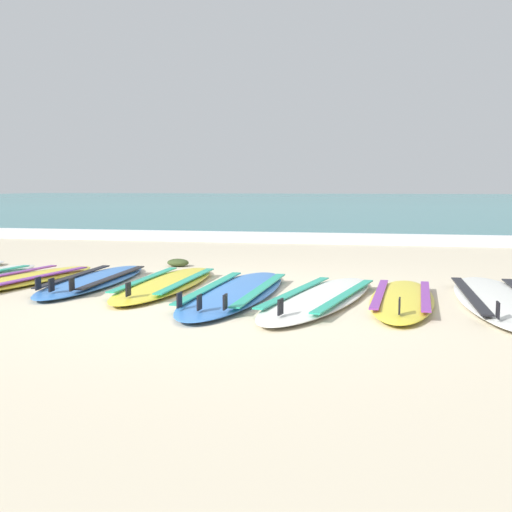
{
  "coord_description": "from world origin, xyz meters",
  "views": [
    {
      "loc": [
        1.3,
        -4.95,
        0.95
      ],
      "look_at": [
        0.06,
        1.15,
        0.25
      ],
      "focal_mm": 43.97,
      "sensor_mm": 36.0,
      "label": 1
    }
  ],
  "objects_px": {
    "surfboard_2": "(20,280)",
    "surfboard_8": "(499,299)",
    "surfboard_4": "(166,283)",
    "surfboard_5": "(235,292)",
    "surfboard_6": "(320,298)",
    "surfboard_3": "(94,280)",
    "surfboard_7": "(402,299)"
  },
  "relations": [
    {
      "from": "surfboard_4",
      "to": "surfboard_6",
      "type": "bearing_deg",
      "value": -17.27
    },
    {
      "from": "surfboard_4",
      "to": "surfboard_8",
      "type": "distance_m",
      "value": 2.92
    },
    {
      "from": "surfboard_2",
      "to": "surfboard_4",
      "type": "height_order",
      "value": "same"
    },
    {
      "from": "surfboard_3",
      "to": "surfboard_5",
      "type": "relative_size",
      "value": 0.88
    },
    {
      "from": "surfboard_4",
      "to": "surfboard_6",
      "type": "xyz_separation_m",
      "value": [
        1.49,
        -0.46,
        -0.0
      ]
    },
    {
      "from": "surfboard_5",
      "to": "surfboard_7",
      "type": "bearing_deg",
      "value": -1.94
    },
    {
      "from": "surfboard_4",
      "to": "surfboard_7",
      "type": "distance_m",
      "value": 2.18
    },
    {
      "from": "surfboard_3",
      "to": "surfboard_7",
      "type": "relative_size",
      "value": 1.1
    },
    {
      "from": "surfboard_7",
      "to": "surfboard_5",
      "type": "bearing_deg",
      "value": 178.06
    },
    {
      "from": "surfboard_5",
      "to": "surfboard_3",
      "type": "bearing_deg",
      "value": 165.46
    },
    {
      "from": "surfboard_6",
      "to": "surfboard_8",
      "type": "height_order",
      "value": "same"
    },
    {
      "from": "surfboard_3",
      "to": "surfboard_4",
      "type": "relative_size",
      "value": 0.98
    },
    {
      "from": "surfboard_2",
      "to": "surfboard_5",
      "type": "height_order",
      "value": "same"
    },
    {
      "from": "surfboard_2",
      "to": "surfboard_8",
      "type": "height_order",
      "value": "same"
    },
    {
      "from": "surfboard_6",
      "to": "surfboard_3",
      "type": "bearing_deg",
      "value": 167.04
    },
    {
      "from": "surfboard_4",
      "to": "surfboard_6",
      "type": "height_order",
      "value": "same"
    },
    {
      "from": "surfboard_8",
      "to": "surfboard_2",
      "type": "bearing_deg",
      "value": 177.52
    },
    {
      "from": "surfboard_2",
      "to": "surfboard_6",
      "type": "relative_size",
      "value": 0.92
    },
    {
      "from": "surfboard_3",
      "to": "surfboard_8",
      "type": "relative_size",
      "value": 0.88
    },
    {
      "from": "surfboard_2",
      "to": "surfboard_5",
      "type": "distance_m",
      "value": 2.24
    },
    {
      "from": "surfboard_2",
      "to": "surfboard_8",
      "type": "relative_size",
      "value": 0.89
    },
    {
      "from": "surfboard_6",
      "to": "surfboard_7",
      "type": "relative_size",
      "value": 1.19
    },
    {
      "from": "surfboard_5",
      "to": "surfboard_7",
      "type": "relative_size",
      "value": 1.25
    },
    {
      "from": "surfboard_2",
      "to": "surfboard_7",
      "type": "xyz_separation_m",
      "value": [
        3.62,
        -0.31,
        -0.0
      ]
    },
    {
      "from": "surfboard_5",
      "to": "surfboard_6",
      "type": "distance_m",
      "value": 0.75
    },
    {
      "from": "surfboard_7",
      "to": "surfboard_8",
      "type": "bearing_deg",
      "value": 9.17
    },
    {
      "from": "surfboard_3",
      "to": "surfboard_4",
      "type": "bearing_deg",
      "value": -4.03
    },
    {
      "from": "surfboard_2",
      "to": "surfboard_6",
      "type": "height_order",
      "value": "same"
    },
    {
      "from": "surfboard_4",
      "to": "surfboard_5",
      "type": "bearing_deg",
      "value": -24.22
    },
    {
      "from": "surfboard_5",
      "to": "surfboard_6",
      "type": "relative_size",
      "value": 1.04
    },
    {
      "from": "surfboard_3",
      "to": "surfboard_2",
      "type": "bearing_deg",
      "value": -170.16
    },
    {
      "from": "surfboard_7",
      "to": "surfboard_8",
      "type": "xyz_separation_m",
      "value": [
        0.76,
        0.12,
        0.0
      ]
    }
  ]
}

